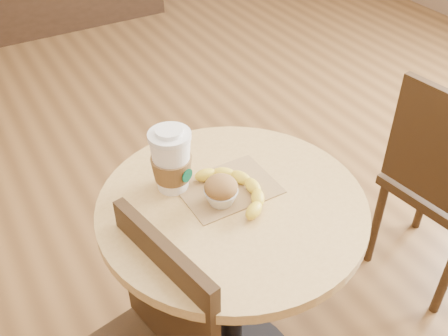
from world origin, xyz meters
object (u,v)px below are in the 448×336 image
object	(u,v)px
cafe_table	(231,264)
chair_right	(445,182)
banana	(237,189)
coffee_cup	(171,162)
muffin	(221,191)

from	to	relation	value
cafe_table	chair_right	xyz separation A→B (m)	(0.85, -0.01, -0.06)
cafe_table	banana	size ratio (longest dim) A/B	3.16
coffee_cup	banana	distance (m)	0.18
coffee_cup	muffin	distance (m)	0.14
cafe_table	banana	world-z (taller)	banana
cafe_table	muffin	distance (m)	0.27
chair_right	coffee_cup	distance (m)	1.03
cafe_table	chair_right	bearing A→B (deg)	-0.64
cafe_table	banana	xyz separation A→B (m)	(0.02, 0.02, 0.25)
coffee_cup	muffin	xyz separation A→B (m)	(0.07, -0.12, -0.04)
chair_right	muffin	distance (m)	0.94
chair_right	banana	distance (m)	0.88
cafe_table	coffee_cup	size ratio (longest dim) A/B	4.27
chair_right	banana	xyz separation A→B (m)	(-0.83, 0.03, 0.31)
cafe_table	chair_right	distance (m)	0.86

